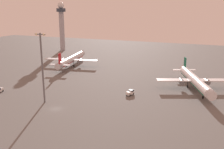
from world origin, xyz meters
TOP-DOWN VIEW (x-y plane):
  - ground_plane at (0.00, 0.00)m, footprint 416.00×416.00m
  - control_tower at (-73.79, 121.95)m, footprint 8.00×8.00m
  - airplane_mid_apron at (48.12, 46.93)m, footprint 35.44×44.95m
  - airplane_taxiway_distant at (-33.54, 69.00)m, footprint 36.41×46.56m
  - cargo_loader at (22.09, 26.77)m, footprint 3.08×4.53m
  - apron_light_west at (-8.44, 4.47)m, footprint 4.80×0.90m

SIDE VIEW (x-z plane):
  - ground_plane at x=0.00m, z-range 0.00..0.00m
  - cargo_loader at x=22.09m, z-range 0.05..2.30m
  - airplane_taxiway_distant at x=-33.54m, z-range -1.46..10.52m
  - airplane_mid_apron at x=48.12m, z-range -1.47..10.56m
  - apron_light_west at x=-8.44m, z-range 1.88..30.98m
  - control_tower at x=-73.79m, z-range 3.17..45.75m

